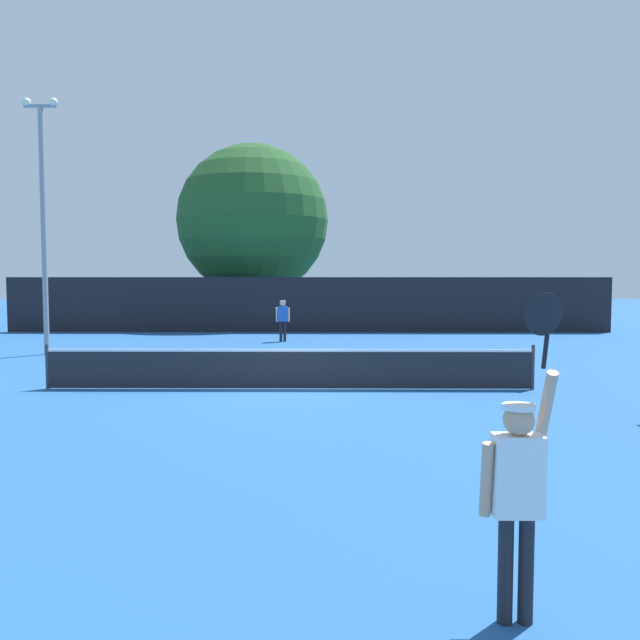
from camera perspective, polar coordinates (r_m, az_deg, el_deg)
name	(u,v)px	position (r m, az deg, el deg)	size (l,w,h in m)	color
ground_plane	(289,389)	(15.97, -2.66, -5.94)	(120.00, 120.00, 0.00)	#235693
tennis_net	(289,368)	(15.89, -2.66, -4.12)	(11.66, 0.08, 1.07)	#232328
perimeter_fence	(308,305)	(31.68, -1.05, 1.32)	(28.80, 0.12, 2.62)	black
player_serving	(518,478)	(5.50, 16.64, -12.86)	(0.68, 0.40, 2.59)	white
player_receiving	(283,316)	(27.22, -3.21, 0.30)	(0.57, 0.25, 1.68)	blue
tennis_ball	(287,366)	(19.68, -2.86, -3.98)	(0.07, 0.07, 0.07)	#CCE033
light_pole	(43,211)	(24.63, -22.64, 8.63)	(1.18, 0.28, 8.64)	gray
large_tree	(253,220)	(36.81, -5.78, 8.49)	(8.20, 8.20, 9.81)	brown
parked_car_near	(173,308)	(40.00, -12.52, 0.99)	(2.21, 4.33, 1.69)	red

